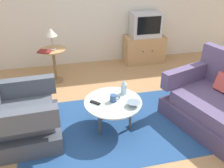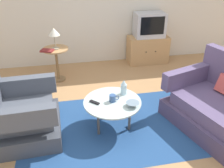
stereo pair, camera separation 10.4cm
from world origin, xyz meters
The scene contains 13 objects.
ground_plane centered at (0.00, 0.00, 0.00)m, with size 16.00×16.00×0.00m, color #AD7F51.
area_rug centered at (-0.09, 0.09, 0.00)m, with size 2.49×1.58×0.00m, color navy.
armchair centered at (-1.30, 0.14, 0.32)m, with size 0.89×0.94×0.95m.
coffee_table centered at (-0.09, 0.09, 0.39)m, with size 0.77×0.77×0.43m.
side_table centered at (-0.84, 1.68, 0.45)m, with size 0.47×0.47×0.64m.
tv_stand centered at (1.09, 2.17, 0.29)m, with size 0.86×0.43×0.58m.
television centered at (1.09, 2.17, 0.83)m, with size 0.62×0.40×0.50m.
table_lamp centered at (-0.83, 1.65, 0.94)m, with size 0.20×0.20×0.38m.
vase centered at (0.10, 0.25, 0.53)m, with size 0.08×0.08×0.22m.
mug centered at (-0.09, 0.09, 0.48)m, with size 0.13×0.08×0.10m.
bowl centered at (0.14, -0.07, 0.46)m, with size 0.17×0.17×0.06m.
tv_remote_dark centered at (-0.33, 0.10, 0.44)m, with size 0.13×0.13×0.02m.
book centered at (-0.98, 1.56, 0.65)m, with size 0.26×0.22×0.03m.
Camera 2 is at (-0.60, -2.52, 2.18)m, focal length 38.32 mm.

